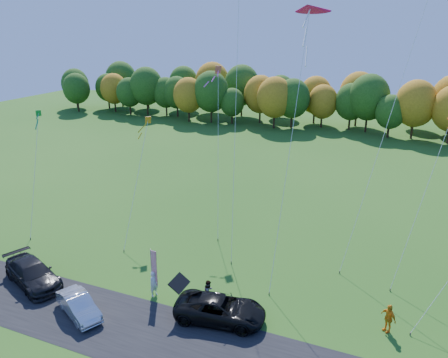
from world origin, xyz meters
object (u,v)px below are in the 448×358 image
at_px(silver_sedan, 79,305).
at_px(person_east, 388,318).
at_px(black_suv, 220,309).
at_px(feather_flag, 153,268).

xyz_separation_m(silver_sedan, person_east, (18.76, 6.08, 0.26)).
bearing_deg(black_suv, silver_sedan, 100.98).
height_order(black_suv, person_east, person_east).
bearing_deg(feather_flag, black_suv, -8.12).
height_order(silver_sedan, person_east, person_east).
height_order(black_suv, feather_flag, feather_flag).
xyz_separation_m(black_suv, person_east, (10.00, 3.00, 0.14)).
bearing_deg(silver_sedan, person_east, -45.44).
bearing_deg(person_east, black_suv, -124.49).
relative_size(silver_sedan, person_east, 2.22).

